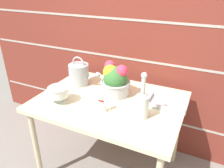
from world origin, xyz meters
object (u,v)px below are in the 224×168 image
glass_decanter (142,103)px  wire_tray (168,104)px  watering_can (79,74)px  crystal_pedestal_bowl (59,93)px  figurine_vase (102,104)px  flower_planter (115,80)px

glass_decanter → wire_tray: (0.13, 0.23, -0.10)m
watering_can → glass_decanter: size_ratio=0.96×
crystal_pedestal_bowl → figurine_vase: 0.37m
flower_planter → glass_decanter: 0.38m
watering_can → flower_planter: bearing=-5.6°
glass_decanter → figurine_vase: (-0.27, -0.06, -0.05)m
figurine_vase → glass_decanter: bearing=11.6°
flower_planter → figurine_vase: flower_planter is taller
watering_can → glass_decanter: (0.67, -0.26, 0.02)m
flower_planter → figurine_vase: (0.03, -0.28, -0.06)m
watering_can → figurine_vase: (0.40, -0.32, -0.03)m
figurine_vase → crystal_pedestal_bowl: bearing=-176.4°
figurine_vase → wire_tray: (0.40, 0.29, -0.05)m
crystal_pedestal_bowl → figurine_vase: size_ratio=1.06×
glass_decanter → wire_tray: 0.29m
crystal_pedestal_bowl → glass_decanter: bearing=7.1°
glass_decanter → figurine_vase: 0.28m
figurine_vase → flower_planter: bearing=96.6°
flower_planter → watering_can: bearing=174.4°
crystal_pedestal_bowl → figurine_vase: figurine_vase is taller
wire_tray → crystal_pedestal_bowl: bearing=-157.8°
glass_decanter → wire_tray: bearing=61.0°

